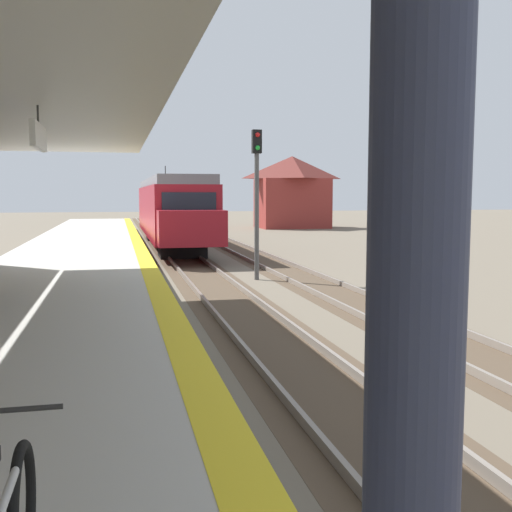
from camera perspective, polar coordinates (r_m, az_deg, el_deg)
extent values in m
cube|color=#B7B5AD|center=(14.82, -18.03, -4.38)|extent=(5.00, 80.00, 0.90)
cube|color=yellow|center=(14.71, -9.32, -2.46)|extent=(0.50, 80.00, 0.01)
cube|color=white|center=(9.59, -19.59, 10.43)|extent=(0.08, 1.40, 0.36)
cylinder|color=#333333|center=(9.62, -19.65, 12.30)|extent=(0.03, 0.03, 0.27)
cube|color=#4C3D2D|center=(19.02, -3.54, -3.28)|extent=(2.34, 120.00, 0.01)
cube|color=slate|center=(18.91, -5.70, -3.11)|extent=(0.08, 120.00, 0.15)
cube|color=slate|center=(19.13, -1.41, -2.98)|extent=(0.08, 120.00, 0.15)
cube|color=#4C3D2D|center=(19.84, 6.20, -2.92)|extent=(2.34, 120.00, 0.01)
cube|color=slate|center=(19.61, 4.21, -2.78)|extent=(0.08, 120.00, 0.15)
cube|color=slate|center=(20.08, 8.15, -2.62)|extent=(0.08, 120.00, 0.15)
cube|color=maroon|center=(35.23, -7.93, 4.20)|extent=(2.90, 18.00, 2.70)
cube|color=slate|center=(35.22, -7.97, 6.75)|extent=(2.67, 18.00, 0.44)
cube|color=black|center=(26.25, -6.24, 4.60)|extent=(2.32, 0.06, 1.21)
cube|color=maroon|center=(25.50, -6.02, 2.60)|extent=(2.78, 1.60, 1.49)
cube|color=black|center=(35.38, -5.57, 4.89)|extent=(0.04, 15.84, 0.86)
cylinder|color=#333333|center=(38.83, -8.44, 7.64)|extent=(0.06, 0.06, 0.90)
cube|color=black|center=(29.51, -6.91, 0.60)|extent=(2.17, 2.20, 0.72)
cube|color=black|center=(41.13, -8.60, 2.02)|extent=(2.17, 2.20, 0.72)
torus|color=black|center=(3.88, -20.90, -20.98)|extent=(0.06, 0.72, 0.72)
cylinder|color=#B7B7B7|center=(3.27, -22.53, -20.70)|extent=(0.04, 0.95, 0.04)
cylinder|color=#262626|center=(3.56, -21.48, -13.17)|extent=(0.48, 0.03, 0.03)
cylinder|color=#4C4C4C|center=(21.36, 0.07, 3.64)|extent=(0.16, 0.16, 4.40)
cube|color=black|center=(21.42, 0.07, 10.61)|extent=(0.32, 0.24, 0.80)
sphere|color=red|center=(21.31, 0.15, 11.23)|extent=(0.16, 0.16, 0.16)
sphere|color=green|center=(21.27, 0.15, 10.05)|extent=(0.16, 0.16, 0.16)
cube|color=maroon|center=(55.34, 3.36, 4.92)|extent=(6.00, 4.80, 4.40)
pyramid|color=maroon|center=(55.38, 3.38, 8.23)|extent=(6.60, 5.28, 2.00)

